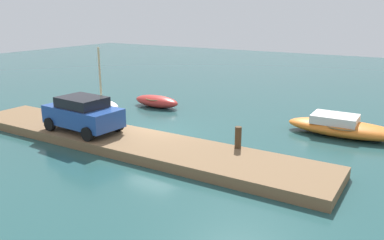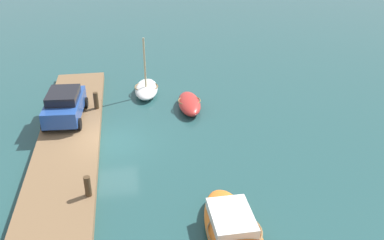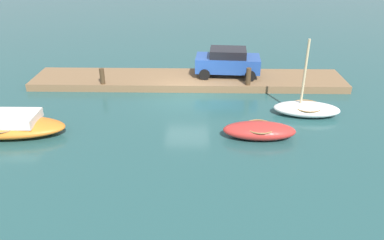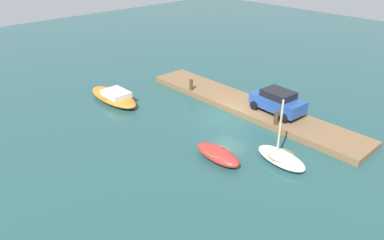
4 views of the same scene
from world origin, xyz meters
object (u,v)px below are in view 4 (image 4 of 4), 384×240
mooring_post_mid_west (191,85)px  parked_car (278,101)px  rowboat_red (218,154)px  rowboat_white (281,157)px  motorboat_orange (114,96)px  mooring_post_west (276,118)px

mooring_post_mid_west → parked_car: parked_car is taller
rowboat_red → rowboat_white: size_ratio=0.84×
motorboat_orange → rowboat_white: size_ratio=1.43×
rowboat_red → motorboat_orange: bearing=1.3°
rowboat_red → rowboat_white: rowboat_white is taller
mooring_post_mid_west → parked_car: 7.45m
rowboat_red → mooring_post_mid_west: 9.93m
mooring_post_mid_west → parked_car: (-7.26, -1.62, 0.41)m
motorboat_orange → rowboat_red: size_ratio=1.69×
motorboat_orange → mooring_post_west: bearing=-155.2°
motorboat_orange → mooring_post_mid_west: mooring_post_mid_west is taller
rowboat_red → rowboat_white: bearing=-136.1°
motorboat_orange → mooring_post_west: mooring_post_west is taller
rowboat_white → mooring_post_west: rowboat_white is taller
rowboat_white → mooring_post_west: (2.59, -3.07, 0.57)m
motorboat_orange → rowboat_white: bearing=-171.0°
rowboat_white → parked_car: 6.03m
mooring_post_west → parked_car: size_ratio=0.25×
rowboat_white → mooring_post_west: bearing=-43.9°
mooring_post_west → mooring_post_mid_west: (8.35, 0.00, -0.04)m
mooring_post_west → parked_car: parked_car is taller
motorboat_orange → parked_car: (-10.40, -7.02, 0.85)m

